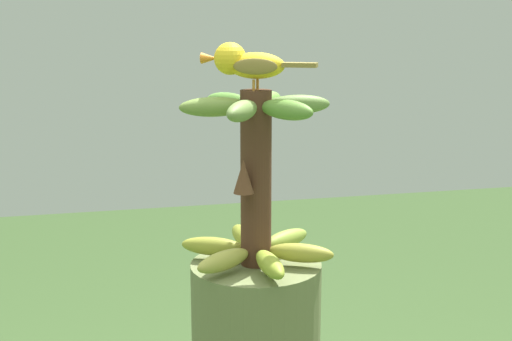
# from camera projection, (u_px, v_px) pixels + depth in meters

# --- Properties ---
(banana_bunch) EXTENTS (0.29, 0.27, 0.32)m
(banana_bunch) POSITION_uv_depth(u_px,v_px,m) (256.00, 179.00, 1.25)
(banana_bunch) COLOR #4C2D1E
(banana_bunch) RESTS_ON banana_tree
(perched_bird) EXTENTS (0.11, 0.19, 0.08)m
(perched_bird) POSITION_uv_depth(u_px,v_px,m) (246.00, 63.00, 1.21)
(perched_bird) COLOR #C68933
(perched_bird) RESTS_ON banana_bunch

